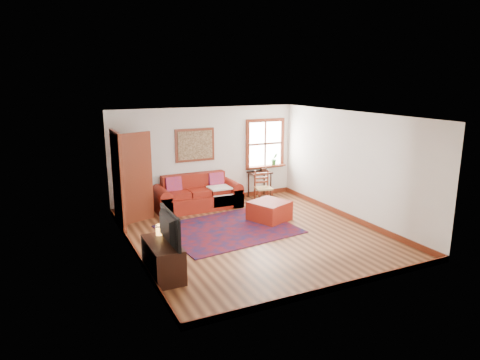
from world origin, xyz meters
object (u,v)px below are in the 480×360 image
red_leather_sofa (197,197)px  media_cabinet (163,259)px  side_table (260,176)px  red_ottoman (269,211)px  ladder_back_chair (263,187)px

red_leather_sofa → media_cabinet: 3.85m
side_table → media_cabinet: size_ratio=0.67×
red_leather_sofa → media_cabinet: (-1.84, -3.38, 0.01)m
red_leather_sofa → red_ottoman: 2.01m
side_table → media_cabinet: bearing=-136.2°
ladder_back_chair → media_cabinet: (-3.49, -2.94, -0.18)m
side_table → red_ottoman: bearing=-111.5°
ladder_back_chair → media_cabinet: 4.57m
red_ottoman → ladder_back_chair: (0.48, 1.20, 0.25)m
red_ottoman → media_cabinet: bearing=-172.7°
red_leather_sofa → ladder_back_chair: ladder_back_chair is taller
red_leather_sofa → red_ottoman: size_ratio=2.76×
side_table → red_leather_sofa: bearing=-174.0°
red_leather_sofa → red_ottoman: red_leather_sofa is taller
ladder_back_chair → media_cabinet: bearing=-139.8°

